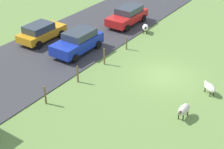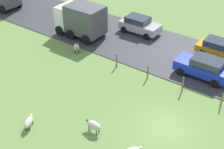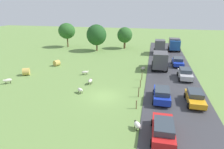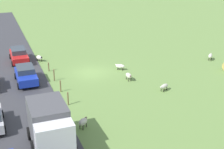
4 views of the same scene
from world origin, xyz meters
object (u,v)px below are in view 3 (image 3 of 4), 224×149
Objects in this scene: car_2 at (163,129)px; sheep_0 at (143,68)px; truck_0 at (160,46)px; car_3 at (162,94)px; sheep_2 at (8,80)px; tree_0 at (96,35)px; truck_2 at (160,60)px; car_1 at (185,74)px; sheep_5 at (137,125)px; sheep_4 at (85,72)px; car_4 at (178,62)px; sheep_3 at (90,81)px; truck_1 at (174,44)px; car_0 at (195,97)px; tree_2 at (67,31)px; sheep_1 at (80,90)px; tree_1 at (125,35)px; hay_bale_0 at (57,63)px; hay_bale_1 at (26,72)px.

sheep_0 is at bearing 99.06° from car_2.
car_3 is at bearing -90.20° from truck_0.
tree_0 is at bearing 74.35° from sheep_2.
truck_2 is 5.88m from car_1.
sheep_4 is at bearing 126.94° from sheep_5.
car_2 is 23.05m from car_4.
tree_0 is at bearing 104.05° from sheep_3.
truck_1 is 0.91× the size of car_3.
sheep_0 is 0.25× the size of car_0.
tree_2 is (-9.45, 2.98, 0.38)m from tree_0.
tree_2 is at bearing 121.11° from sheep_3.
car_1 reaches higher than sheep_5.
car_0 is at bearing -90.05° from truck_1.
car_4 is at bearing 39.39° from truck_2.
tree_1 is at bearing 87.12° from sheep_1.
hay_bale_0 is at bearing 151.46° from car_3.
sheep_4 is 0.22× the size of tree_1.
sheep_1 is 0.23× the size of truck_2.
truck_1 is at bearing 89.95° from car_0.
sheep_1 is 0.19× the size of tree_1.
car_0 is at bearing -24.24° from hay_bale_0.
hay_bale_0 is 23.52m from car_1.
tree_2 is at bearing 136.24° from car_0.
tree_0 is 20.09m from truck_1.
truck_2 is at bearing -140.61° from car_4.
sheep_1 is (-7.63, -10.98, -0.09)m from sheep_0.
tree_2 is (-12.70, 20.91, 4.01)m from sheep_4.
tree_2 is 25.49m from truck_0.
tree_0 is 21.48m from car_4.
sheep_1 is at bearing -113.15° from truck_0.
sheep_2 is 27.36m from car_1.
tree_0 is 1.01× the size of tree_2.
sheep_3 reaches higher than sheep_5.
truck_0 is (9.19, -4.45, -1.78)m from tree_1.
sheep_0 is 0.91× the size of sheep_2.
tree_1 is 1.36× the size of car_4.
truck_1 is 20.52m from car_1.
truck_2 reaches higher than sheep_0.
car_0 is at bearing -51.76° from tree_0.
car_0 is (3.76, -24.81, -0.99)m from truck_0.
car_0 reaches higher than sheep_1.
sheep_1 is 0.90× the size of hay_bale_1.
sheep_2 is at bearing -84.33° from tree_2.
tree_0 is (-5.07, 24.89, 3.63)m from sheep_1.
car_0 reaches higher than hay_bale_1.
tree_1 is 1.26× the size of car_2.
car_0 is at bearing -1.37° from sheep_2.
hay_bale_0 is 19.67m from truck_2.
car_4 reaches higher than car_0.
truck_0 is at bearing 89.72° from car_2.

